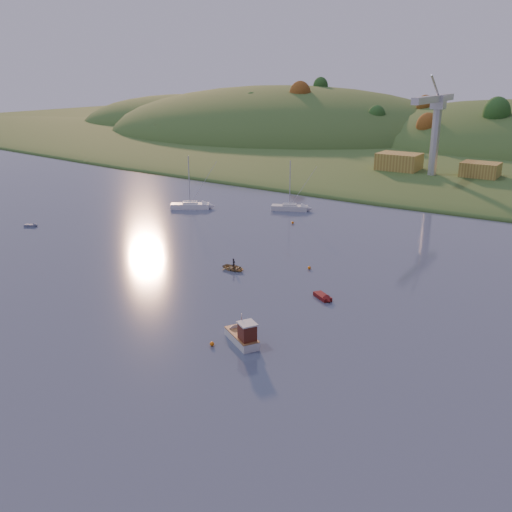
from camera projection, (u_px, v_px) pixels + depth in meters
The scene contains 20 objects.
ground at pixel (18, 388), 54.09m from camera, with size 500.00×500.00×0.00m, color #333B54.
far_shore at pixel (508, 142), 236.14m from camera, with size 620.00×220.00×1.50m, color #2D4E1F.
shore_slope at pixel (467, 162), 184.69m from camera, with size 640.00×150.00×7.00m, color #2D4E1F.
hill_left_far at pixel (188, 125), 308.31m from camera, with size 120.00×100.00×32.00m, color #2D4E1F.
hill_left at pixel (284, 135), 259.67m from camera, with size 170.00×140.00×44.00m, color #2D4E1F.
hillside_trees at pixel (482, 155), 200.52m from camera, with size 280.00×50.00×32.00m, color #1C4F1C, non-canonical shape.
wharf at pixel (445, 181), 147.65m from camera, with size 42.00×16.00×2.40m, color slate.
shed_west at pixel (399, 162), 154.15m from camera, with size 11.00×8.00×4.80m, color olive.
shed_east at pixel (480, 170), 144.03m from camera, with size 9.00×7.00×4.00m, color olive.
dock_crane at pixel (435, 118), 141.38m from camera, with size 3.20×28.00×20.30m.
fishing_boat at pixel (240, 334), 63.13m from camera, with size 6.30×4.80×3.95m.
sailboat_near at pixel (190, 205), 123.24m from camera, with size 8.14×6.76×11.41m.
sailboat_far at pixel (289, 207), 121.78m from camera, with size 7.93×5.24×10.63m.
canoe at pixel (234, 268), 85.64m from camera, with size 2.61×3.66×0.76m, color #A18A59.
paddler at pixel (234, 265), 85.51m from camera, with size 0.57×0.38×1.57m, color black.
red_tender at pixel (325, 298), 74.51m from camera, with size 3.63×2.93×1.21m.
grey_dinghy at pixel (33, 225), 109.39m from camera, with size 2.77×2.11×0.98m.
buoy_0 at pixel (212, 344), 62.18m from camera, with size 0.50×0.50×0.50m, color orange.
buoy_1 at pixel (309, 268), 86.01m from camera, with size 0.50×0.50×0.50m, color orange.
buoy_2 at pixel (293, 223), 111.25m from camera, with size 0.50×0.50×0.50m, color orange.
Camera 1 is at (45.11, -27.04, 28.79)m, focal length 40.00 mm.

